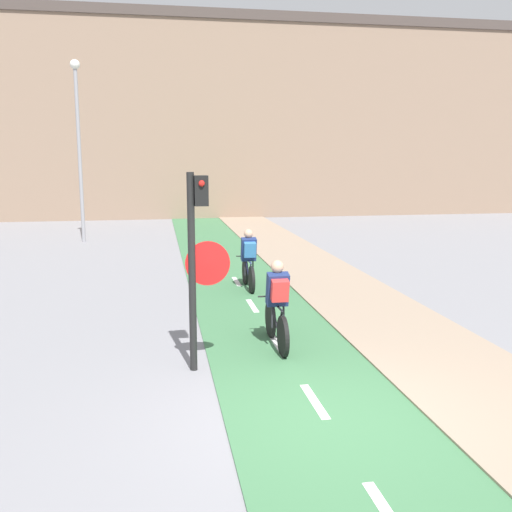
# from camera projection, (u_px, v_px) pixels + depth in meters

# --- Properties ---
(ground_plane) EXTENTS (120.00, 120.00, 0.00)m
(ground_plane) POSITION_uv_depth(u_px,v_px,m) (325.00, 419.00, 7.06)
(ground_plane) COLOR gray
(bike_lane) EXTENTS (2.49, 60.00, 0.02)m
(bike_lane) POSITION_uv_depth(u_px,v_px,m) (325.00, 418.00, 7.06)
(bike_lane) COLOR #3D7047
(bike_lane) RESTS_ON ground_plane
(sidewalk_strip) EXTENTS (2.40, 60.00, 0.05)m
(sidewalk_strip) POSITION_uv_depth(u_px,v_px,m) (505.00, 403.00, 7.46)
(sidewalk_strip) COLOR gray
(sidewalk_strip) RESTS_ON ground_plane
(building_row_background) EXTENTS (60.00, 5.20, 10.65)m
(building_row_background) POSITION_uv_depth(u_px,v_px,m) (191.00, 119.00, 31.82)
(building_row_background) COLOR #89705B
(building_row_background) RESTS_ON ground_plane
(traffic_light_pole) EXTENTS (0.67, 0.26, 3.00)m
(traffic_light_pole) POSITION_uv_depth(u_px,v_px,m) (197.00, 249.00, 8.41)
(traffic_light_pole) COLOR black
(traffic_light_pole) RESTS_ON ground_plane
(street_lamp_far) EXTENTS (0.36, 0.36, 6.76)m
(street_lamp_far) POSITION_uv_depth(u_px,v_px,m) (78.00, 132.00, 21.31)
(street_lamp_far) COLOR gray
(street_lamp_far) RESTS_ON ground_plane
(cyclist_near) EXTENTS (0.46, 1.72, 1.51)m
(cyclist_near) POSITION_uv_depth(u_px,v_px,m) (277.00, 307.00, 9.62)
(cyclist_near) COLOR black
(cyclist_near) RESTS_ON ground_plane
(cyclist_far) EXTENTS (0.46, 1.66, 1.49)m
(cyclist_far) POSITION_uv_depth(u_px,v_px,m) (249.00, 261.00, 13.94)
(cyclist_far) COLOR black
(cyclist_far) RESTS_ON ground_plane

